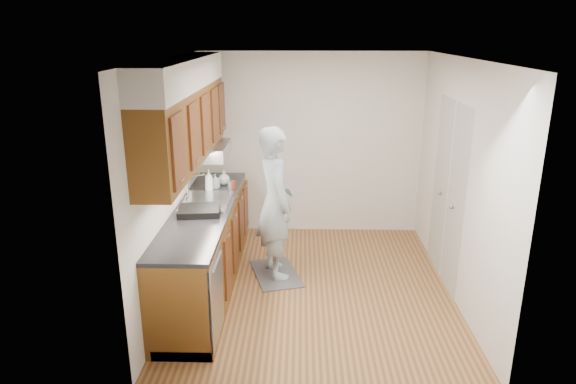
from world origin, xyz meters
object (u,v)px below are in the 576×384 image
Objects in this scene: person at (275,193)px; steel_can at (230,186)px; dish_rack at (199,211)px; soap_bottle_b at (215,181)px; soap_bottle_a at (209,180)px; soap_bottle_c at (224,177)px; soda_can at (233,185)px.

steel_can is (-0.55, 0.31, -0.01)m from person.
soap_bottle_b is at bearing 81.97° from dish_rack.
soap_bottle_a is 0.15m from soap_bottle_b.
person is 7.61× the size of soap_bottle_a.
soap_bottle_c reaches higher than steel_can.
soap_bottle_a is 0.62× the size of dish_rack.
dish_rack is (-0.22, -0.82, -0.02)m from steel_can.
person reaches higher than dish_rack.
soap_bottle_b is at bearing -120.00° from soap_bottle_c.
soap_bottle_a reaches higher than dish_rack.
soap_bottle_c is at bearing 28.90° from person.
soap_bottle_b is 1.59× the size of soda_can.
steel_can is (0.25, 0.03, -0.07)m from soap_bottle_a.
soap_bottle_a is 2.27× the size of steel_can.
soap_bottle_c reaches higher than soda_can.
soap_bottle_a reaches higher than soap_bottle_c.
soda_can is 0.95× the size of steel_can.
soap_bottle_a reaches higher than soap_bottle_b.
soda_can is at bearing 66.81° from dish_rack.
steel_can is (0.11, -0.24, -0.03)m from soap_bottle_c.
soap_bottle_b is at bearing 161.28° from soda_can.
dish_rack is (-0.77, -0.51, -0.04)m from person.
soap_bottle_b is 0.92m from dish_rack.
soda_can is (0.28, 0.05, -0.08)m from soap_bottle_a.
soap_bottle_c is 0.27m from soda_can.
soap_bottle_c is at bearing 77.69° from dish_rack.
person is 0.86m from soap_bottle_c.
soap_bottle_c is 0.43× the size of dish_rack.
person is 0.85m from soap_bottle_b.
steel_can is (-0.03, -0.02, 0.00)m from soda_can.
dish_rack is at bearing -87.80° from soap_bottle_a.
soap_bottle_c is 1.07m from dish_rack.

